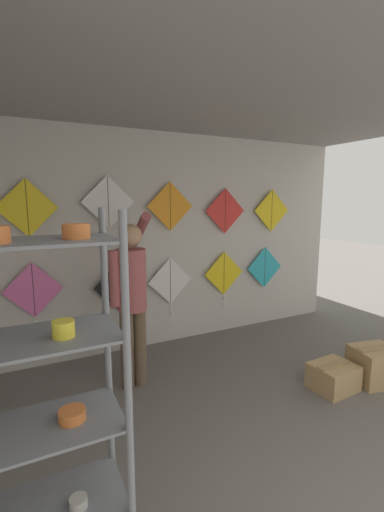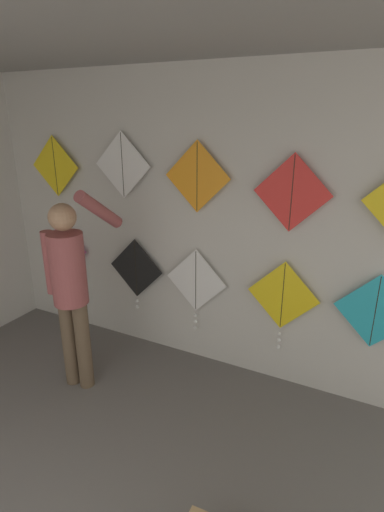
{
  "view_description": "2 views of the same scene",
  "coord_description": "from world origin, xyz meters",
  "px_view_note": "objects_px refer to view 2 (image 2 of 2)",
  "views": [
    {
      "loc": [
        -1.76,
        -0.38,
        1.95
      ],
      "look_at": [
        0.18,
        3.51,
        1.23
      ],
      "focal_mm": 24.0,
      "sensor_mm": 36.0,
      "label": 1
    },
    {
      "loc": [
        1.55,
        0.58,
        2.38
      ],
      "look_at": [
        0.06,
        3.51,
        1.21
      ],
      "focal_mm": 28.0,
      "sensor_mm": 36.0,
      "label": 2
    }
  ],
  "objects_px": {
    "kite_0": "(65,251)",
    "kite_8": "(292,193)",
    "kite_3": "(282,299)",
    "kite_4": "(375,312)",
    "kite_2": "(196,284)",
    "kite_1": "(136,270)",
    "kite_7": "(197,177)",
    "shopkeeper": "(71,282)",
    "kite_5": "(55,166)",
    "kite_6": "(122,165)"
  },
  "relations": [
    {
      "from": "kite_0",
      "to": "kite_1",
      "type": "height_order",
      "value": "kite_0"
    },
    {
      "from": "kite_1",
      "to": "kite_7",
      "type": "xyz_separation_m",
      "value": [
        0.7,
        0.0,
        1.01
      ]
    },
    {
      "from": "shopkeeper",
      "to": "kite_7",
      "type": "distance_m",
      "value": 1.42
    },
    {
      "from": "kite_5",
      "to": "kite_8",
      "type": "xyz_separation_m",
      "value": [
        2.52,
        0.0,
        -0.07
      ]
    },
    {
      "from": "kite_1",
      "to": "kite_2",
      "type": "relative_size",
      "value": 0.92
    },
    {
      "from": "kite_5",
      "to": "kite_3",
      "type": "bearing_deg",
      "value": -0.02
    },
    {
      "from": "kite_2",
      "to": "kite_8",
      "type": "height_order",
      "value": "kite_8"
    },
    {
      "from": "kite_3",
      "to": "kite_7",
      "type": "distance_m",
      "value": 1.31
    },
    {
      "from": "kite_2",
      "to": "kite_1",
      "type": "bearing_deg",
      "value": 179.98
    },
    {
      "from": "shopkeeper",
      "to": "kite_7",
      "type": "bearing_deg",
      "value": 39.63
    },
    {
      "from": "shopkeeper",
      "to": "kite_3",
      "type": "xyz_separation_m",
      "value": [
        1.63,
        0.84,
        -0.17
      ]
    },
    {
      "from": "shopkeeper",
      "to": "kite_0",
      "type": "bearing_deg",
      "value": 129.64
    },
    {
      "from": "kite_4",
      "to": "kite_7",
      "type": "bearing_deg",
      "value": 180.0
    },
    {
      "from": "kite_3",
      "to": "kite_6",
      "type": "height_order",
      "value": "kite_6"
    },
    {
      "from": "kite_4",
      "to": "kite_5",
      "type": "xyz_separation_m",
      "value": [
        -3.25,
        0.0,
        0.95
      ]
    },
    {
      "from": "kite_4",
      "to": "kite_8",
      "type": "bearing_deg",
      "value": 180.0
    },
    {
      "from": "kite_3",
      "to": "kite_7",
      "type": "bearing_deg",
      "value": 179.95
    },
    {
      "from": "kite_1",
      "to": "kite_8",
      "type": "bearing_deg",
      "value": 0.02
    },
    {
      "from": "kite_2",
      "to": "kite_7",
      "type": "height_order",
      "value": "kite_7"
    },
    {
      "from": "kite_1",
      "to": "kite_6",
      "type": "bearing_deg",
      "value": 179.68
    },
    {
      "from": "kite_1",
      "to": "kite_4",
      "type": "bearing_deg",
      "value": 0.01
    },
    {
      "from": "kite_2",
      "to": "kite_7",
      "type": "xyz_separation_m",
      "value": [
        0.01,
        0.0,
        1.03
      ]
    },
    {
      "from": "kite_2",
      "to": "kite_3",
      "type": "height_order",
      "value": "kite_3"
    },
    {
      "from": "kite_1",
      "to": "kite_4",
      "type": "relative_size",
      "value": 1.22
    },
    {
      "from": "kite_7",
      "to": "kite_1",
      "type": "bearing_deg",
      "value": -179.96
    },
    {
      "from": "kite_2",
      "to": "kite_3",
      "type": "bearing_deg",
      "value": 0.0
    },
    {
      "from": "kite_1",
      "to": "kite_5",
      "type": "relative_size",
      "value": 1.22
    },
    {
      "from": "kite_4",
      "to": "kite_7",
      "type": "height_order",
      "value": "kite_7"
    },
    {
      "from": "kite_3",
      "to": "kite_4",
      "type": "distance_m",
      "value": 0.74
    },
    {
      "from": "shopkeeper",
      "to": "kite_3",
      "type": "bearing_deg",
      "value": 20.23
    },
    {
      "from": "kite_3",
      "to": "kite_5",
      "type": "relative_size",
      "value": 1.33
    },
    {
      "from": "kite_6",
      "to": "kite_8",
      "type": "relative_size",
      "value": 1.0
    },
    {
      "from": "kite_0",
      "to": "kite_5",
      "type": "relative_size",
      "value": 1.33
    },
    {
      "from": "kite_0",
      "to": "kite_8",
      "type": "xyz_separation_m",
      "value": [
        2.52,
        0.0,
        0.88
      ]
    },
    {
      "from": "kite_2",
      "to": "kite_4",
      "type": "distance_m",
      "value": 1.59
    },
    {
      "from": "kite_4",
      "to": "kite_5",
      "type": "relative_size",
      "value": 1.0
    },
    {
      "from": "kite_2",
      "to": "kite_4",
      "type": "relative_size",
      "value": 1.33
    },
    {
      "from": "kite_0",
      "to": "kite_3",
      "type": "distance_m",
      "value": 2.52
    },
    {
      "from": "kite_5",
      "to": "kite_6",
      "type": "height_order",
      "value": "kite_6"
    },
    {
      "from": "kite_0",
      "to": "kite_5",
      "type": "distance_m",
      "value": 0.95
    },
    {
      "from": "kite_2",
      "to": "kite_8",
      "type": "bearing_deg",
      "value": 0.05
    },
    {
      "from": "kite_0",
      "to": "kite_1",
      "type": "relative_size",
      "value": 1.09
    },
    {
      "from": "kite_0",
      "to": "kite_7",
      "type": "distance_m",
      "value": 1.93
    },
    {
      "from": "kite_0",
      "to": "kite_3",
      "type": "height_order",
      "value": "kite_0"
    },
    {
      "from": "kite_3",
      "to": "kite_5",
      "type": "distance_m",
      "value": 2.71
    },
    {
      "from": "kite_2",
      "to": "kite_8",
      "type": "xyz_separation_m",
      "value": [
        0.85,
        0.0,
        0.96
      ]
    },
    {
      "from": "kite_2",
      "to": "kite_7",
      "type": "bearing_deg",
      "value": 5.02
    },
    {
      "from": "kite_1",
      "to": "kite_5",
      "type": "xyz_separation_m",
      "value": [
        -0.97,
        0.0,
        1.01
      ]
    },
    {
      "from": "shopkeeper",
      "to": "kite_6",
      "type": "relative_size",
      "value": 2.87
    },
    {
      "from": "kite_3",
      "to": "kite_7",
      "type": "height_order",
      "value": "kite_7"
    }
  ]
}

